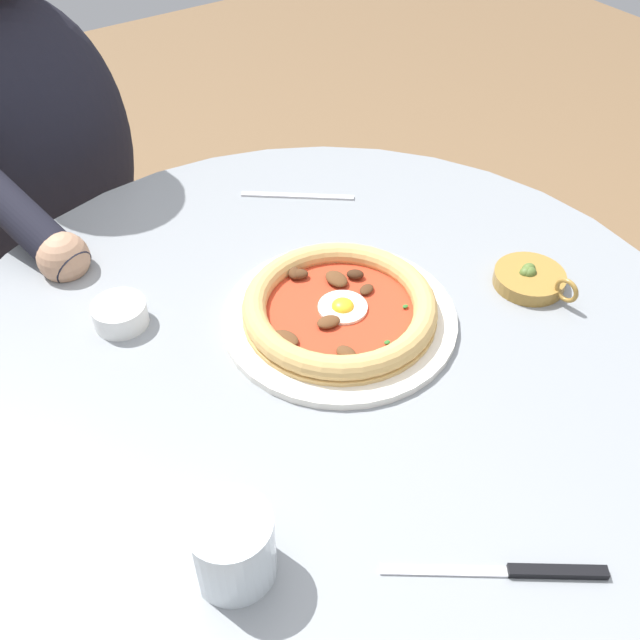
{
  "coord_description": "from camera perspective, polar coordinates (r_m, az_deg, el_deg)",
  "views": [
    {
      "loc": [
        0.35,
        0.51,
        1.35
      ],
      "look_at": [
        -0.02,
        -0.04,
        0.74
      ],
      "focal_mm": 41.05,
      "sensor_mm": 36.0,
      "label": 1
    }
  ],
  "objects": [
    {
      "name": "pizza_on_plate",
      "position": [
        0.9,
        1.52,
        0.76
      ],
      "size": [
        0.29,
        0.29,
        0.04
      ],
      "color": "white",
      "rests_on": "dining_table"
    },
    {
      "name": "diner_person",
      "position": [
        1.44,
        -19.63,
        5.05
      ],
      "size": [
        0.41,
        0.54,
        1.18
      ],
      "color": "#282833",
      "rests_on": "ground"
    },
    {
      "name": "water_glass",
      "position": [
        0.68,
        -6.85,
        -17.32
      ],
      "size": [
        0.08,
        0.08,
        0.08
      ],
      "color": "silver",
      "rests_on": "dining_table"
    },
    {
      "name": "dining_table",
      "position": [
        0.98,
        0.36,
        -7.65
      ],
      "size": [
        0.96,
        0.96,
        0.73
      ],
      "color": "gray",
      "rests_on": "ground"
    },
    {
      "name": "cafe_chair_diner",
      "position": [
        1.53,
        -22.64,
        8.0
      ],
      "size": [
        0.46,
        0.46,
        0.93
      ],
      "color": "#504A45",
      "rests_on": "ground"
    },
    {
      "name": "ground_plane",
      "position": [
        1.5,
        0.26,
        -22.64
      ],
      "size": [
        6.0,
        6.0,
        0.02
      ],
      "primitive_type": "cube",
      "color": "brown"
    },
    {
      "name": "ramekin_capers",
      "position": [
        0.93,
        -15.33,
        0.52
      ],
      "size": [
        0.07,
        0.07,
        0.03
      ],
      "color": "white",
      "rests_on": "dining_table"
    },
    {
      "name": "steak_knife",
      "position": [
        0.73,
        15.83,
        -18.33
      ],
      "size": [
        0.17,
        0.13,
        0.01
      ],
      "color": "silver",
      "rests_on": "dining_table"
    },
    {
      "name": "fork_utensil",
      "position": [
        1.13,
        -1.76,
        9.65
      ],
      "size": [
        0.14,
        0.11,
        0.0
      ],
      "color": "#BCBCC1",
      "rests_on": "dining_table"
    },
    {
      "name": "olive_pan",
      "position": [
        1.0,
        16.08,
        3.12
      ],
      "size": [
        0.09,
        0.12,
        0.04
      ],
      "color": "olive",
      "rests_on": "dining_table"
    }
  ]
}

